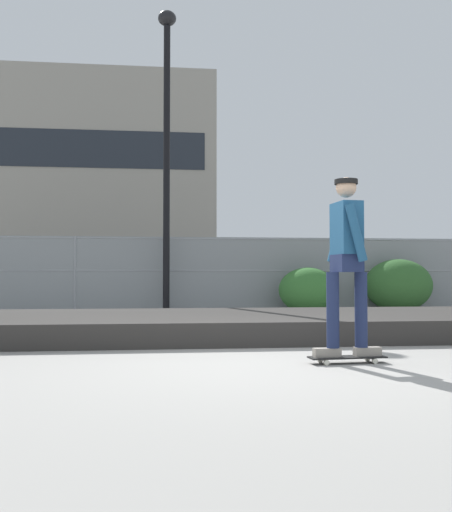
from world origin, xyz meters
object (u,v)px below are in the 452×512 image
(skater, at_px, (347,253))
(parked_car_mid, at_px, (292,277))
(street_lamp, at_px, (167,126))
(shrub_left, at_px, (308,290))
(shrub_center, at_px, (398,285))
(parked_car_near, at_px, (96,277))
(skateboard, at_px, (347,358))

(skater, height_order, parked_car_mid, skater)
(skater, height_order, street_lamp, street_lamp)
(skater, relative_size, shrub_left, 1.31)
(parked_car_mid, bearing_deg, skater, -100.29)
(shrub_left, bearing_deg, parked_car_mid, 82.56)
(shrub_center, bearing_deg, street_lamp, 179.44)
(parked_car_mid, bearing_deg, street_lamp, -137.37)
(parked_car_near, xyz_separation_m, parked_car_mid, (5.93, -0.16, 0.00))
(street_lamp, distance_m, parked_car_near, 5.61)
(street_lamp, bearing_deg, skater, -77.67)
(skater, bearing_deg, parked_car_mid, 79.71)
(shrub_left, relative_size, shrub_center, 0.84)
(parked_car_near, xyz_separation_m, shrub_left, (5.43, -4.00, -0.29))
(parked_car_mid, bearing_deg, skateboard, -100.29)
(street_lamp, xyz_separation_m, shrub_left, (3.38, -0.27, -3.95))
(skater, xyz_separation_m, shrub_center, (3.97, 8.02, -0.48))
(skater, relative_size, parked_car_mid, 0.41)
(parked_car_near, xyz_separation_m, shrub_center, (7.79, -3.78, -0.19))
(parked_car_mid, distance_m, shrub_left, 3.88)
(skateboard, distance_m, parked_car_near, 12.43)
(skater, xyz_separation_m, parked_car_mid, (2.12, 11.65, -0.29))
(skateboard, relative_size, shrub_center, 0.48)
(skater, xyz_separation_m, street_lamp, (-1.77, 8.08, 3.37))
(street_lamp, height_order, parked_car_mid, street_lamp)
(shrub_left, bearing_deg, shrub_center, 5.14)
(parked_car_near, bearing_deg, skateboard, -72.11)
(skater, bearing_deg, street_lamp, 102.33)
(skateboard, distance_m, skater, 1.07)
(skateboard, relative_size, street_lamp, 0.11)
(skateboard, xyz_separation_m, street_lamp, (-1.77, 8.08, 4.44))
(skater, distance_m, parked_car_mid, 11.85)
(parked_car_near, relative_size, parked_car_mid, 0.99)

